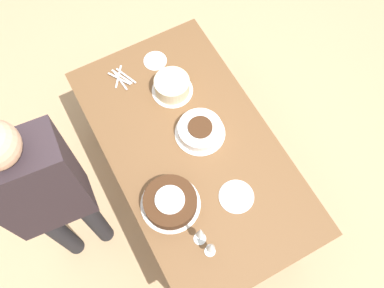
{
  "coord_description": "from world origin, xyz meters",
  "views": [
    {
      "loc": [
        0.9,
        -0.49,
        3.06
      ],
      "look_at": [
        0.0,
        0.0,
        0.8
      ],
      "focal_mm": 40.0,
      "sensor_mm": 36.0,
      "label": 1
    }
  ],
  "objects_px": {
    "cake_back_decorated": "(172,86)",
    "person_cutting": "(45,195)",
    "cake_front_chocolate": "(170,202)",
    "wine_glass_near": "(200,233)",
    "wine_glass_far": "(211,247)",
    "cake_center_white": "(200,130)"
  },
  "relations": [
    {
      "from": "cake_back_decorated",
      "to": "person_cutting",
      "type": "distance_m",
      "value": 1.01
    },
    {
      "from": "cake_center_white",
      "to": "wine_glass_near",
      "type": "xyz_separation_m",
      "value": [
        0.55,
        -0.31,
        0.11
      ]
    },
    {
      "from": "cake_front_chocolate",
      "to": "person_cutting",
      "type": "xyz_separation_m",
      "value": [
        -0.25,
        -0.55,
        0.26
      ]
    },
    {
      "from": "cake_center_white",
      "to": "wine_glass_near",
      "type": "relative_size",
      "value": 1.33
    },
    {
      "from": "cake_front_chocolate",
      "to": "person_cutting",
      "type": "height_order",
      "value": "person_cutting"
    },
    {
      "from": "cake_back_decorated",
      "to": "wine_glass_far",
      "type": "xyz_separation_m",
      "value": [
        0.98,
        -0.28,
        0.08
      ]
    },
    {
      "from": "cake_front_chocolate",
      "to": "wine_glass_near",
      "type": "relative_size",
      "value": 1.47
    },
    {
      "from": "cake_back_decorated",
      "to": "wine_glass_near",
      "type": "relative_size",
      "value": 1.13
    },
    {
      "from": "cake_center_white",
      "to": "person_cutting",
      "type": "xyz_separation_m",
      "value": [
        0.06,
        -0.9,
        0.27
      ]
    },
    {
      "from": "cake_back_decorated",
      "to": "wine_glass_near",
      "type": "height_order",
      "value": "wine_glass_near"
    },
    {
      "from": "person_cutting",
      "to": "wine_glass_near",
      "type": "bearing_deg",
      "value": -34.9
    },
    {
      "from": "cake_center_white",
      "to": "cake_front_chocolate",
      "type": "height_order",
      "value": "cake_front_chocolate"
    },
    {
      "from": "cake_back_decorated",
      "to": "wine_glass_near",
      "type": "bearing_deg",
      "value": -18.33
    },
    {
      "from": "wine_glass_near",
      "to": "wine_glass_far",
      "type": "xyz_separation_m",
      "value": [
        0.08,
        0.02,
        -0.02
      ]
    },
    {
      "from": "cake_back_decorated",
      "to": "wine_glass_near",
      "type": "distance_m",
      "value": 0.95
    },
    {
      "from": "cake_center_white",
      "to": "person_cutting",
      "type": "distance_m",
      "value": 0.94
    },
    {
      "from": "person_cutting",
      "to": "cake_center_white",
      "type": "bearing_deg",
      "value": 8.53
    },
    {
      "from": "cake_front_chocolate",
      "to": "person_cutting",
      "type": "distance_m",
      "value": 0.65
    },
    {
      "from": "cake_back_decorated",
      "to": "wine_glass_far",
      "type": "relative_size",
      "value": 1.35
    },
    {
      "from": "cake_back_decorated",
      "to": "person_cutting",
      "type": "bearing_deg",
      "value": -65.66
    },
    {
      "from": "wine_glass_far",
      "to": "person_cutting",
      "type": "height_order",
      "value": "person_cutting"
    },
    {
      "from": "cake_back_decorated",
      "to": "wine_glass_far",
      "type": "bearing_deg",
      "value": -16.04
    }
  ]
}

